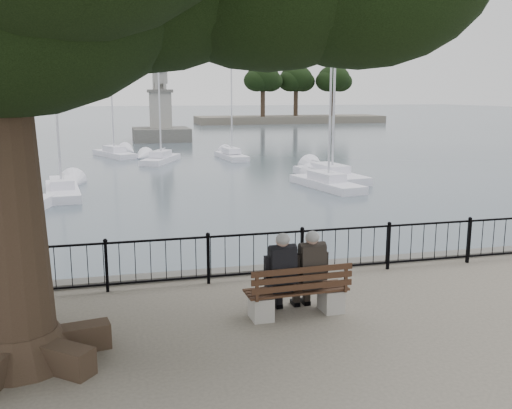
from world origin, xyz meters
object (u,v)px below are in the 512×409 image
object	(u,v)px
person_left	(280,277)
person_right	(309,274)
lion_monument	(161,120)
bench	(297,297)

from	to	relation	value
person_left	person_right	distance (m)	0.54
person_right	lion_monument	world-z (taller)	lion_monument
bench	person_left	world-z (taller)	person_left
person_right	lion_monument	xyz separation A→B (m)	(1.53, 49.38, 0.36)
person_left	person_right	xyz separation A→B (m)	(0.54, 0.02, 0.00)
person_right	person_left	bearing A→B (deg)	-177.36
bench	person_left	xyz separation A→B (m)	(-0.30, 0.09, 0.36)
bench	person_right	bearing A→B (deg)	25.91
bench	person_left	bearing A→B (deg)	163.23
lion_monument	person_left	bearing A→B (deg)	-92.40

